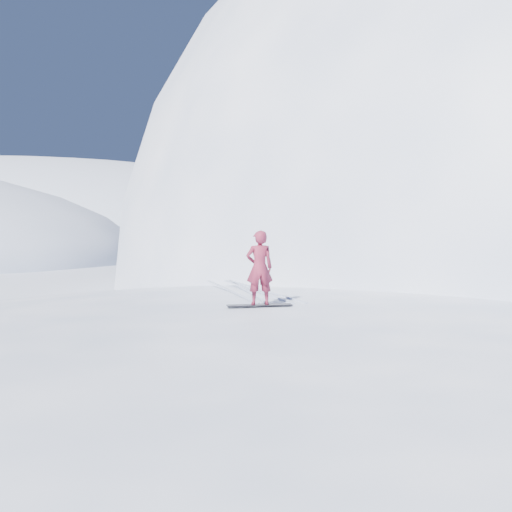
# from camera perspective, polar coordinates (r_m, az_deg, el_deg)

# --- Properties ---
(ground) EXTENTS (400.00, 400.00, 0.00)m
(ground) POSITION_cam_1_polar(r_m,az_deg,el_deg) (12.15, 4.72, -17.43)
(ground) COLOR white
(ground) RESTS_ON ground
(near_ridge) EXTENTS (36.00, 28.00, 4.80)m
(near_ridge) POSITION_cam_1_polar(r_m,az_deg,el_deg) (15.13, 6.69, -13.30)
(near_ridge) COLOR white
(near_ridge) RESTS_ON ground
(peak_shoulder) EXTENTS (28.00, 24.00, 18.00)m
(peak_shoulder) POSITION_cam_1_polar(r_m,az_deg,el_deg) (33.68, 16.14, -4.35)
(peak_shoulder) COLOR white
(peak_shoulder) RESTS_ON ground
(far_ridge_c) EXTENTS (140.00, 90.00, 36.00)m
(far_ridge_c) POSITION_cam_1_polar(r_m,az_deg,el_deg) (127.17, -22.01, 0.87)
(far_ridge_c) COLOR white
(far_ridge_c) RESTS_ON ground
(wind_bumps) EXTENTS (16.00, 14.40, 1.00)m
(wind_bumps) POSITION_cam_1_polar(r_m,az_deg,el_deg) (14.07, 0.97, -14.53)
(wind_bumps) COLOR white
(wind_bumps) RESTS_ON ground
(snowboard) EXTENTS (1.53, 0.43, 0.03)m
(snowboard) POSITION_cam_1_polar(r_m,az_deg,el_deg) (13.24, 0.34, -4.93)
(snowboard) COLOR black
(snowboard) RESTS_ON near_ridge
(snowboarder) EXTENTS (0.66, 0.47, 1.71)m
(snowboarder) POSITION_cam_1_polar(r_m,az_deg,el_deg) (13.15, 0.35, -1.17)
(snowboarder) COLOR maroon
(snowboarder) RESTS_ON snowboard
(board_tracks) EXTENTS (2.43, 5.96, 0.04)m
(board_tracks) POSITION_cam_1_polar(r_m,az_deg,el_deg) (16.39, -0.86, -3.37)
(board_tracks) COLOR silver
(board_tracks) RESTS_ON ground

